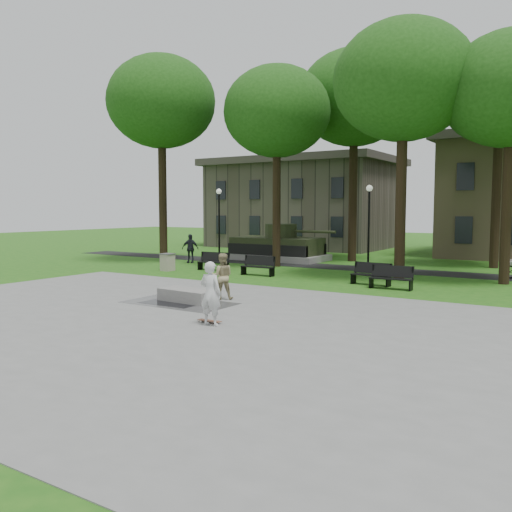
{
  "coord_description": "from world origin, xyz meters",
  "views": [
    {
      "loc": [
        11.52,
        -17.05,
        3.4
      ],
      "look_at": [
        -0.72,
        2.27,
        1.4
      ],
      "focal_mm": 38.0,
      "sensor_mm": 36.0,
      "label": 1
    }
  ],
  "objects_px": {
    "skateboarder": "(211,293)",
    "friend_watching": "(222,276)",
    "concrete_block": "(188,295)",
    "trash_bin": "(168,262)",
    "park_bench_0": "(214,261)"
  },
  "relations": [
    {
      "from": "skateboarder",
      "to": "friend_watching",
      "type": "xyz_separation_m",
      "value": [
        -2.42,
        3.9,
        -0.07
      ]
    },
    {
      "from": "concrete_block",
      "to": "friend_watching",
      "type": "relative_size",
      "value": 1.27
    },
    {
      "from": "trash_bin",
      "to": "skateboarder",
      "type": "bearing_deg",
      "value": -43.5
    },
    {
      "from": "skateboarder",
      "to": "park_bench_0",
      "type": "height_order",
      "value": "skateboarder"
    },
    {
      "from": "friend_watching",
      "to": "park_bench_0",
      "type": "distance_m",
      "value": 9.78
    },
    {
      "from": "concrete_block",
      "to": "skateboarder",
      "type": "distance_m",
      "value": 4.31
    },
    {
      "from": "friend_watching",
      "to": "skateboarder",
      "type": "bearing_deg",
      "value": 87.66
    },
    {
      "from": "concrete_block",
      "to": "friend_watching",
      "type": "height_order",
      "value": "friend_watching"
    },
    {
      "from": "concrete_block",
      "to": "park_bench_0",
      "type": "bearing_deg",
      "value": 121.38
    },
    {
      "from": "park_bench_0",
      "to": "skateboarder",
      "type": "bearing_deg",
      "value": -59.4
    },
    {
      "from": "concrete_block",
      "to": "friend_watching",
      "type": "xyz_separation_m",
      "value": [
        0.76,
        1.07,
        0.64
      ]
    },
    {
      "from": "trash_bin",
      "to": "concrete_block",
      "type": "bearing_deg",
      "value": -44.28
    },
    {
      "from": "park_bench_0",
      "to": "trash_bin",
      "type": "height_order",
      "value": "park_bench_0"
    },
    {
      "from": "trash_bin",
      "to": "park_bench_0",
      "type": "bearing_deg",
      "value": 37.76
    },
    {
      "from": "skateboarder",
      "to": "trash_bin",
      "type": "bearing_deg",
      "value": -47.59
    }
  ]
}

